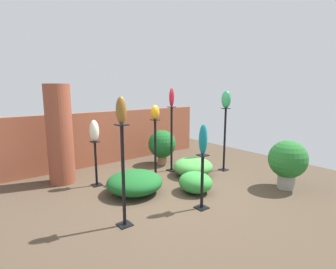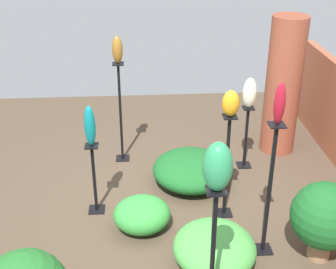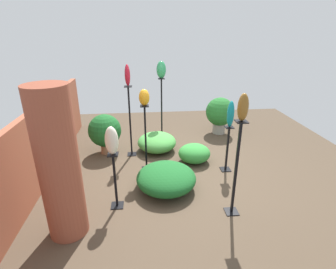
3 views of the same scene
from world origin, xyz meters
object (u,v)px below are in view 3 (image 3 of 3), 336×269
(brick_pillar, at_px, (59,166))
(pedestal_ivory, at_px, (115,183))
(pedestal_jade, at_px, (162,110))
(potted_plant_back_center, at_px, (220,113))
(pedestal_teal, at_px, (227,151))
(art_vase_amber, at_px, (144,97))
(pedestal_ruby, at_px, (130,124))
(pedestal_bronze, at_px, (236,173))
(art_vase_jade, at_px, (161,70))
(art_vase_ivory, at_px, (112,141))
(art_vase_ruby, at_px, (127,75))
(art_vase_bronze, at_px, (243,107))
(potted_plant_near_pillar, at_px, (105,131))
(pedestal_amber, at_px, (146,141))
(art_vase_teal, at_px, (231,114))

(brick_pillar, distance_m, pedestal_ivory, 1.02)
(pedestal_jade, distance_m, potted_plant_back_center, 1.58)
(pedestal_teal, bearing_deg, art_vase_amber, 83.54)
(pedestal_ruby, height_order, pedestal_ivory, pedestal_ruby)
(pedestal_ivory, bearing_deg, pedestal_bronze, -100.45)
(pedestal_bronze, bearing_deg, art_vase_jade, 14.66)
(pedestal_jade, height_order, pedestal_ruby, pedestal_ruby)
(pedestal_ivory, relative_size, art_vase_jade, 2.26)
(brick_pillar, distance_m, art_vase_ivory, 0.81)
(pedestal_teal, relative_size, art_vase_ruby, 2.13)
(pedestal_bronze, distance_m, art_vase_bronze, 1.01)
(pedestal_ruby, height_order, potted_plant_near_pillar, pedestal_ruby)
(art_vase_jade, distance_m, potted_plant_near_pillar, 2.03)
(pedestal_amber, bearing_deg, potted_plant_near_pillar, 46.53)
(art_vase_ivory, bearing_deg, art_vase_bronze, -100.45)
(art_vase_amber, bearing_deg, potted_plant_back_center, -48.04)
(potted_plant_back_center, bearing_deg, art_vase_amber, 131.96)
(art_vase_ruby, bearing_deg, potted_plant_back_center, -64.68)
(brick_pillar, relative_size, pedestal_ruby, 1.33)
(pedestal_bronze, distance_m, art_vase_jade, 3.52)
(art_vase_amber, relative_size, art_vase_bronze, 0.80)
(pedestal_teal, height_order, pedestal_ruby, pedestal_ruby)
(art_vase_ruby, distance_m, potted_plant_near_pillar, 1.40)
(pedestal_ruby, xyz_separation_m, potted_plant_back_center, (1.11, -2.35, -0.15))
(potted_plant_near_pillar, bearing_deg, pedestal_jade, -56.34)
(pedestal_teal, xyz_separation_m, art_vase_ruby, (0.89, 1.93, 1.38))
(pedestal_ivory, xyz_separation_m, art_vase_bronze, (-0.33, -1.81, 1.29))
(pedestal_bronze, bearing_deg, art_vase_ivory, 79.55)
(pedestal_jade, height_order, art_vase_teal, pedestal_jade)
(art_vase_ruby, bearing_deg, pedestal_amber, -155.69)
(art_vase_ruby, bearing_deg, art_vase_teal, -114.85)
(art_vase_amber, xyz_separation_m, potted_plant_back_center, (1.82, -2.03, -0.93))
(pedestal_teal, xyz_separation_m, art_vase_jade, (1.94, 1.16, 1.33))
(brick_pillar, distance_m, art_vase_ruby, 2.61)
(pedestal_teal, bearing_deg, potted_plant_back_center, -11.82)
(art_vase_teal, height_order, potted_plant_near_pillar, art_vase_teal)
(brick_pillar, height_order, pedestal_amber, brick_pillar)
(pedestal_teal, xyz_separation_m, art_vase_amber, (0.18, 1.61, 1.09))
(art_vase_bronze, bearing_deg, pedestal_ruby, 36.38)
(art_vase_amber, bearing_deg, art_vase_ivory, 156.43)
(pedestal_teal, distance_m, art_vase_teal, 0.77)
(pedestal_jade, xyz_separation_m, pedestal_bronze, (-3.25, -0.85, -0.01))
(potted_plant_near_pillar, bearing_deg, art_vase_ruby, -104.24)
(pedestal_bronze, relative_size, potted_plant_near_pillar, 1.65)
(pedestal_teal, relative_size, art_vase_ivory, 2.13)
(brick_pillar, relative_size, art_vase_amber, 6.80)
(pedestal_jade, bearing_deg, art_vase_jade, 0.00)
(pedestal_teal, bearing_deg, pedestal_amber, 83.54)
(pedestal_teal, height_order, art_vase_teal, art_vase_teal)
(art_vase_jade, bearing_deg, potted_plant_near_pillar, 123.66)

